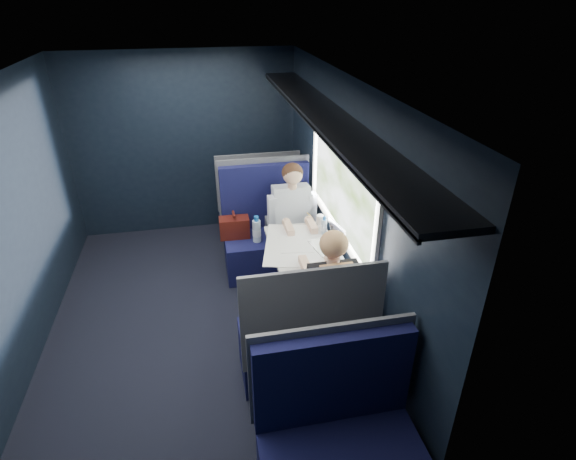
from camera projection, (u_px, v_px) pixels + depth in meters
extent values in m
cube|color=black|center=(198.00, 324.00, 4.41)|extent=(2.80, 4.20, 0.01)
cube|color=black|center=(347.00, 205.00, 4.12)|extent=(0.10, 4.20, 2.30)
cube|color=black|center=(2.00, 236.00, 3.61)|extent=(0.10, 4.20, 2.30)
cube|color=black|center=(185.00, 144.00, 5.71)|extent=(2.80, 0.10, 2.30)
cube|color=black|center=(187.00, 433.00, 2.01)|extent=(2.80, 0.10, 2.30)
cube|color=silver|center=(168.00, 74.00, 3.29)|extent=(2.80, 4.20, 0.10)
cube|color=beige|center=(343.00, 143.00, 3.82)|extent=(0.03, 1.84, 0.07)
cube|color=beige|center=(338.00, 230.00, 4.23)|extent=(0.03, 1.84, 0.07)
cube|color=beige|center=(377.00, 236.00, 3.26)|extent=(0.03, 0.07, 0.78)
cube|color=beige|center=(315.00, 157.00, 4.79)|extent=(0.03, 0.07, 0.78)
cube|color=black|center=(326.00, 116.00, 3.68)|extent=(0.36, 4.10, 0.04)
cube|color=black|center=(306.00, 120.00, 3.66)|extent=(0.02, 4.10, 0.03)
cube|color=red|center=(344.00, 126.00, 3.75)|extent=(0.01, 0.10, 0.12)
cylinder|color=#54565E|center=(286.00, 284.00, 4.40)|extent=(0.08, 0.08, 0.70)
cube|color=silver|center=(305.00, 250.00, 4.25)|extent=(0.62, 1.00, 0.04)
cube|color=#0B0C33|center=(270.00, 254.00, 5.12)|extent=(1.00, 0.50, 0.45)
cube|color=#0B0C33|center=(265.00, 196.00, 5.10)|extent=(1.00, 0.10, 0.75)
cube|color=#54565E|center=(264.00, 192.00, 5.13)|extent=(1.04, 0.03, 0.82)
cube|color=#54565E|center=(270.00, 231.00, 4.93)|extent=(0.06, 0.40, 0.20)
cube|color=#4E1710|center=(234.00, 227.00, 4.98)|extent=(0.33, 0.18, 0.23)
cylinder|color=#4E1710|center=(234.00, 214.00, 4.90)|extent=(0.03, 0.14, 0.03)
cylinder|color=silver|center=(257.00, 231.00, 4.88)|extent=(0.09, 0.09, 0.25)
cylinder|color=blue|center=(256.00, 219.00, 4.81)|extent=(0.05, 0.05, 0.05)
cube|color=#0B0C33|center=(301.00, 349.00, 3.78)|extent=(1.00, 0.50, 0.45)
cube|color=#0B0C33|center=(311.00, 316.00, 3.23)|extent=(1.00, 0.10, 0.75)
cube|color=#54565E|center=(313.00, 318.00, 3.18)|extent=(1.04, 0.03, 0.82)
cube|color=#54565E|center=(300.00, 315.00, 3.67)|extent=(0.06, 0.40, 0.20)
cube|color=#0B0C33|center=(257.00, 213.00, 6.07)|extent=(1.00, 0.40, 0.45)
cube|color=#0B0C33|center=(258.00, 181.00, 5.60)|extent=(1.00, 0.10, 0.66)
cube|color=#54565E|center=(258.00, 181.00, 5.54)|extent=(1.04, 0.03, 0.72)
cube|color=#0B0C33|center=(333.00, 378.00, 2.77)|extent=(1.00, 0.10, 0.66)
cube|color=#54565E|center=(331.00, 369.00, 2.81)|extent=(1.04, 0.03, 0.72)
cube|color=black|center=(294.00, 235.00, 4.90)|extent=(0.36, 0.44, 0.16)
cube|color=black|center=(298.00, 268.00, 4.87)|extent=(0.32, 0.12, 0.45)
cube|color=#B3BCD3|center=(291.00, 208.00, 4.92)|extent=(0.40, 0.29, 0.53)
cylinder|color=#D8A88C|center=(292.00, 186.00, 4.75)|extent=(0.10, 0.10, 0.06)
sphere|color=#D8A88C|center=(293.00, 174.00, 4.67)|extent=(0.21, 0.21, 0.21)
sphere|color=#382114|center=(292.00, 173.00, 4.68)|extent=(0.22, 0.22, 0.22)
cube|color=#B3BCD3|center=(272.00, 211.00, 4.85)|extent=(0.09, 0.12, 0.34)
cube|color=#B3BCD3|center=(312.00, 208.00, 4.92)|extent=(0.09, 0.12, 0.34)
cube|color=black|center=(326.00, 307.00, 3.80)|extent=(0.36, 0.44, 0.16)
cube|color=black|center=(319.00, 320.00, 4.12)|extent=(0.32, 0.12, 0.45)
cube|color=black|center=(333.00, 294.00, 3.54)|extent=(0.40, 0.29, 0.53)
cylinder|color=#D8A88C|center=(333.00, 261.00, 3.44)|extent=(0.10, 0.10, 0.06)
sphere|color=#D8A88C|center=(333.00, 245.00, 3.40)|extent=(0.21, 0.21, 0.21)
sphere|color=tan|center=(334.00, 244.00, 3.38)|extent=(0.22, 0.22, 0.22)
cube|color=black|center=(305.00, 294.00, 3.54)|extent=(0.09, 0.12, 0.34)
cube|color=black|center=(358.00, 287.00, 3.61)|extent=(0.09, 0.12, 0.34)
cube|color=tan|center=(336.00, 286.00, 3.43)|extent=(0.26, 0.07, 0.36)
cube|color=white|center=(295.00, 244.00, 4.29)|extent=(0.73, 0.91, 0.01)
cube|color=silver|center=(326.00, 247.00, 4.25)|extent=(0.30, 0.37, 0.02)
cube|color=silver|center=(339.00, 234.00, 4.21)|extent=(0.08, 0.32, 0.22)
cube|color=black|center=(338.00, 234.00, 4.21)|extent=(0.06, 0.28, 0.18)
cylinder|color=silver|center=(324.00, 227.00, 4.44)|extent=(0.06, 0.06, 0.16)
cylinder|color=blue|center=(324.00, 218.00, 4.40)|extent=(0.03, 0.03, 0.04)
cylinder|color=white|center=(320.00, 220.00, 4.65)|extent=(0.08, 0.08, 0.10)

